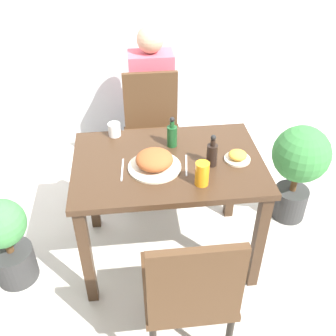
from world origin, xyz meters
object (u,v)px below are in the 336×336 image
(chair_far, at_px, (152,129))
(side_plate, at_px, (238,156))
(potted_plant_right, at_px, (299,164))
(chair_near, at_px, (190,290))
(person_figure, at_px, (152,100))
(condiment_bottle, at_px, (172,135))
(sauce_bottle, at_px, (212,154))
(juice_glass, at_px, (202,174))
(potted_plant_left, at_px, (7,240))
(food_plate, at_px, (154,161))
(drink_cup, at_px, (114,130))

(chair_far, height_order, side_plate, chair_far)
(potted_plant_right, bearing_deg, chair_near, -133.50)
(person_figure, bearing_deg, condiment_bottle, -86.90)
(sauce_bottle, bearing_deg, side_plate, 9.71)
(juice_glass, distance_m, potted_plant_left, 1.21)
(chair_far, bearing_deg, sauce_bottle, -71.43)
(sauce_bottle, height_order, condiment_bottle, same)
(food_plate, height_order, potted_plant_right, food_plate)
(side_plate, xyz_separation_m, juice_glass, (-0.24, -0.19, 0.04))
(condiment_bottle, bearing_deg, person_figure, 93.10)
(chair_near, bearing_deg, condiment_bottle, -91.38)
(food_plate, distance_m, juice_glass, 0.28)
(side_plate, relative_size, juice_glass, 1.12)
(condiment_bottle, relative_size, potted_plant_right, 0.26)
(chair_near, relative_size, juice_glass, 6.97)
(chair_far, distance_m, juice_glass, 1.01)
(side_plate, relative_size, sauce_bottle, 0.77)
(drink_cup, xyz_separation_m, potted_plant_right, (1.21, -0.05, -0.32))
(person_figure, bearing_deg, chair_far, -94.25)
(food_plate, distance_m, person_figure, 1.14)
(juice_glass, bearing_deg, chair_near, -105.21)
(chair_far, height_order, potted_plant_right, chair_far)
(chair_near, distance_m, food_plate, 0.70)
(chair_near, xyz_separation_m, sauce_bottle, (0.21, 0.63, 0.30))
(chair_far, bearing_deg, condiment_bottle, -82.70)
(sauce_bottle, bearing_deg, chair_near, -108.57)
(drink_cup, bearing_deg, person_figure, 69.46)
(potted_plant_right, height_order, person_figure, person_figure)
(side_plate, xyz_separation_m, drink_cup, (-0.68, 0.34, 0.02))
(food_plate, xyz_separation_m, potted_plant_right, (1.00, 0.31, -0.33))
(potted_plant_right, xyz_separation_m, person_figure, (-0.93, 0.81, 0.12))
(chair_far, height_order, juice_glass, chair_far)
(chair_near, bearing_deg, drink_cup, -72.52)
(chair_far, bearing_deg, chair_near, -87.83)
(drink_cup, xyz_separation_m, condiment_bottle, (0.33, -0.15, 0.03))
(side_plate, relative_size, condiment_bottle, 0.77)
(side_plate, bearing_deg, sauce_bottle, -170.29)
(side_plate, bearing_deg, drink_cup, 153.44)
(chair_near, xyz_separation_m, potted_plant_left, (-0.98, 0.60, -0.20))
(food_plate, distance_m, drink_cup, 0.42)
(drink_cup, bearing_deg, chair_far, 58.61)
(chair_far, height_order, person_figure, person_figure)
(drink_cup, distance_m, sauce_bottle, 0.64)
(chair_near, bearing_deg, juice_glass, -105.21)
(chair_far, xyz_separation_m, sauce_bottle, (0.27, -0.79, 0.30))
(potted_plant_left, height_order, potted_plant_right, potted_plant_right)
(chair_far, distance_m, condiment_bottle, 0.66)
(juice_glass, height_order, condiment_bottle, condiment_bottle)
(condiment_bottle, distance_m, potted_plant_right, 0.95)
(person_figure, bearing_deg, potted_plant_left, -129.16)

